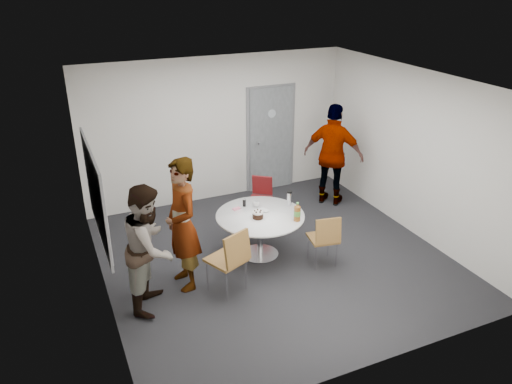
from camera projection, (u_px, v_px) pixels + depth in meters
name	position (u px, v px, depth m)	size (l,w,h in m)	color
floor	(274.00, 258.00, 7.71)	(5.00, 5.00, 0.00)	black
ceiling	(277.00, 83.00, 6.60)	(5.00, 5.00, 0.00)	silver
wall_back	(217.00, 130.00, 9.24)	(5.00, 5.00, 0.00)	silver
wall_left	(96.00, 208.00, 6.23)	(5.00, 5.00, 0.00)	silver
wall_right	(414.00, 153.00, 8.07)	(5.00, 5.00, 0.00)	silver
wall_front	(383.00, 263.00, 5.07)	(5.00, 5.00, 0.00)	silver
door	(271.00, 139.00, 9.76)	(1.02, 0.17, 2.12)	slate
whiteboard	(96.00, 194.00, 6.37)	(0.04, 1.90, 1.25)	slate
table	(262.00, 220.00, 7.54)	(1.34, 1.34, 0.99)	white
chair_near_left	(231.00, 256.00, 6.64)	(0.61, 0.63, 0.96)	brown
chair_near_right	(325.00, 236.00, 7.29)	(0.46, 0.49, 0.84)	brown
chair_far	(261.00, 194.00, 8.71)	(0.54, 0.54, 0.79)	maroon
person_main	(182.00, 225.00, 6.69)	(0.69, 0.45, 1.89)	#A5C6EA
person_left	(150.00, 247.00, 6.33)	(0.83, 0.65, 1.71)	white
person_right	(333.00, 155.00, 9.13)	(1.12, 0.47, 1.91)	black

